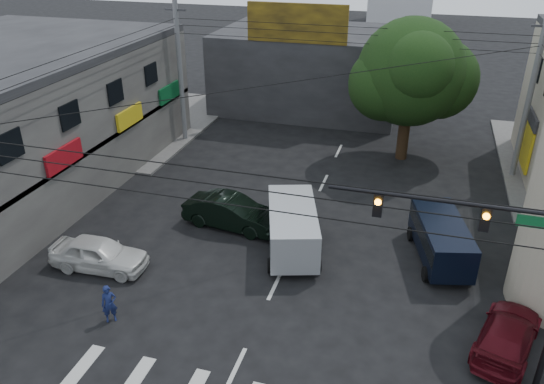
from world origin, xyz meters
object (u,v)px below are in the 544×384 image
at_px(navy_van, 440,241).
at_px(traffic_gantry, 509,255).
at_px(silver_minivan, 292,230).
at_px(street_tree, 411,73).
at_px(utility_pole_far_right, 529,101).
at_px(traffic_officer, 109,304).
at_px(white_compact, 99,254).
at_px(dark_sedan, 232,212).
at_px(utility_pole_far_left, 180,74).
at_px(maroon_sedan, 507,334).

bearing_deg(navy_van, traffic_gantry, 177.73).
relative_size(silver_minivan, navy_van, 1.05).
height_order(street_tree, utility_pole_far_right, utility_pole_far_right).
height_order(silver_minivan, traffic_officer, silver_minivan).
height_order(utility_pole_far_right, white_compact, utility_pole_far_right).
height_order(street_tree, white_compact, street_tree).
relative_size(traffic_gantry, navy_van, 1.43).
xyz_separation_m(utility_pole_far_right, dark_sedan, (-13.87, -10.07, -3.82)).
bearing_deg(traffic_officer, street_tree, 27.40).
bearing_deg(white_compact, utility_pole_far_left, 8.26).
xyz_separation_m(street_tree, maroon_sedan, (4.74, -16.30, -4.85)).
height_order(dark_sedan, white_compact, dark_sedan).
height_order(utility_pole_far_right, maroon_sedan, utility_pole_far_right).
bearing_deg(utility_pole_far_right, maroon_sedan, -96.56).
bearing_deg(utility_pole_far_left, navy_van, -31.13).
bearing_deg(utility_pole_far_right, navy_van, -111.83).
distance_m(traffic_gantry, utility_pole_far_right, 17.21).
xyz_separation_m(dark_sedan, silver_minivan, (3.38, -1.24, 0.28)).
xyz_separation_m(traffic_gantry, dark_sedan, (-11.20, 6.93, -4.05)).
relative_size(street_tree, traffic_officer, 5.62).
distance_m(street_tree, white_compact, 20.33).
height_order(utility_pole_far_left, silver_minivan, utility_pole_far_left).
distance_m(utility_pole_far_left, maroon_sedan, 24.90).
xyz_separation_m(silver_minivan, navy_van, (6.40, 1.11, -0.11)).
bearing_deg(navy_van, utility_pole_far_right, -35.88).
bearing_deg(silver_minivan, white_compact, 98.40).
xyz_separation_m(utility_pole_far_left, white_compact, (2.90, -15.01, -3.88)).
bearing_deg(street_tree, utility_pole_far_left, -176.05).
distance_m(street_tree, maroon_sedan, 17.66).
relative_size(white_compact, silver_minivan, 0.81).
bearing_deg(white_compact, utility_pole_far_right, -53.02).
relative_size(utility_pole_far_left, traffic_officer, 5.95).
bearing_deg(navy_van, utility_pole_far_left, 44.82).
distance_m(utility_pole_far_right, dark_sedan, 17.56).
xyz_separation_m(dark_sedan, navy_van, (9.78, -0.14, 0.17)).
distance_m(utility_pole_far_right, maroon_sedan, 15.91).
xyz_separation_m(maroon_sedan, silver_minivan, (-8.74, 3.99, 0.43)).
bearing_deg(maroon_sedan, navy_van, -47.71).
bearing_deg(white_compact, street_tree, -38.61).
distance_m(street_tree, navy_van, 12.33).
bearing_deg(dark_sedan, silver_minivan, -103.21).
distance_m(utility_pole_far_left, silver_minivan, 15.84).
xyz_separation_m(silver_minivan, traffic_officer, (-5.31, -6.58, -0.28)).
height_order(utility_pole_far_left, white_compact, utility_pole_far_left).
xyz_separation_m(utility_pole_far_right, silver_minivan, (-10.50, -11.32, -3.54)).
height_order(traffic_gantry, traffic_officer, traffic_gantry).
xyz_separation_m(maroon_sedan, traffic_officer, (-14.05, -2.59, 0.15)).
height_order(utility_pole_far_left, maroon_sedan, utility_pole_far_left).
relative_size(traffic_gantry, dark_sedan, 1.46).
bearing_deg(utility_pole_far_left, street_tree, 3.95).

